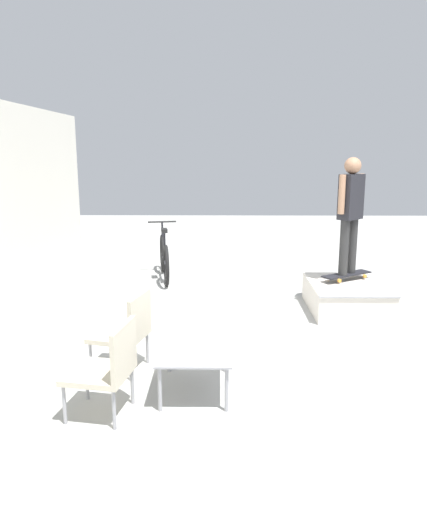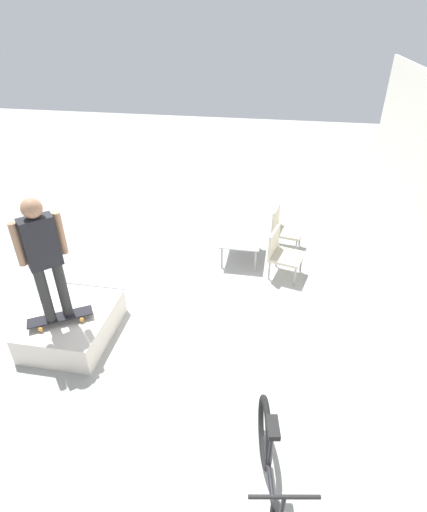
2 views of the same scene
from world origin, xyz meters
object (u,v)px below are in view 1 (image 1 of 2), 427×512
Objects in this scene: bicycle at (164,258)px; person_skater at (350,207)px; skate_ramp_box at (346,297)px; coffee_table at (195,351)px; patio_chair_right at (127,329)px; skateboard_on_ramp at (347,275)px; patio_chair_left at (108,366)px.

person_skater is at bearing -129.68° from bicycle.
skate_ramp_box is 3.22m from coffee_table.
patio_chair_right is (0.43, 0.73, 0.06)m from coffee_table.
person_skater is at bearing 13.65° from skateboard_on_ramp.
patio_chair_left reaches higher than coffee_table.
skateboard_on_ramp reaches higher than coffee_table.
person_skater reaches higher than patio_chair_left.
coffee_table is 0.87m from patio_chair_left.
patio_chair_right is at bearing 59.44° from coffee_table.
patio_chair_right reaches higher than coffee_table.
skateboard_on_ramp is 0.97× the size of patio_chair_right.
bicycle is (1.82, 2.82, 0.18)m from skate_ramp_box.
skateboard_on_ramp is at bearing -38.30° from coffee_table.
skateboard_on_ramp is at bearing -129.68° from bicycle.
coffee_table is 1.09× the size of patio_chair_right.
coffee_table is at bearing -159.65° from skateboard_on_ramp.
skateboard_on_ramp is 4.21m from patio_chair_left.
coffee_table is 0.53× the size of bicycle.
skateboard_on_ramp is 3.59m from patio_chair_right.
skate_ramp_box is at bearing 140.13° from patio_chair_right.
skateboard_on_ramp is 0.89× the size of coffee_table.
person_skater reaches higher than skateboard_on_ramp.
skate_ramp_box is 0.34m from skateboard_on_ramp.
patio_chair_left is at bearing 170.52° from bicycle.
coffee_table is 0.85m from patio_chair_right.
patio_chair_left is (-0.47, 0.73, 0.06)m from coffee_table.
patio_chair_left is (-3.12, 2.82, -1.02)m from person_skater.
person_skater is 3.73m from patio_chair_right.
coffee_table is 4.35m from bicycle.
bicycle is (1.63, 2.85, -1.10)m from person_skater.
coffee_table is at bearing -179.82° from bicycle.
skateboard_on_ramp is at bearing 147.93° from patio_chair_left.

